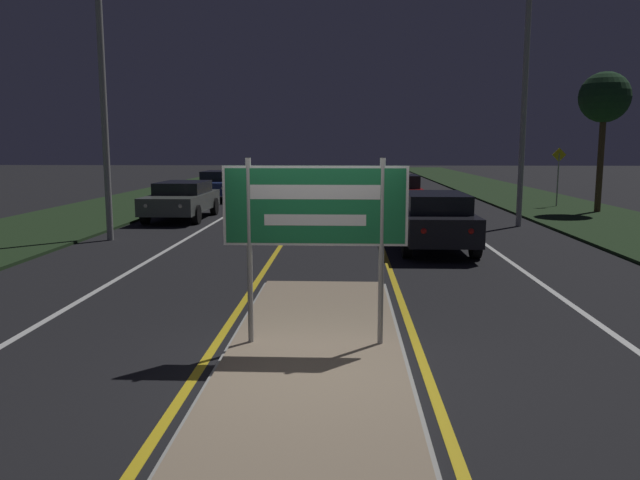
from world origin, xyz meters
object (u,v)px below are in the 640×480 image
car_receding_0 (434,219)px  car_approaching_0 (182,199)px  warning_sign (558,171)px  streetlight_right_near (527,49)px  car_receding_2 (388,178)px  highway_sign (315,213)px  car_approaching_1 (220,185)px  car_receding_1 (398,190)px

car_receding_0 → car_approaching_0: 10.46m
warning_sign → streetlight_right_near: bearing=-117.6°
car_receding_0 → car_receding_2: 20.34m
warning_sign → car_approaching_0: bearing=-162.4°
car_receding_2 → warning_sign: warning_sign is taller
highway_sign → car_approaching_0: 15.73m
streetlight_right_near → car_approaching_1: size_ratio=2.19×
car_receding_2 → car_approaching_0: (-8.42, -13.94, -0.05)m
car_approaching_0 → warning_sign: warning_sign is taller
highway_sign → car_receding_0: size_ratio=0.52×
streetlight_right_near → warning_sign: streetlight_right_near is taller
streetlight_right_near → car_approaching_0: bearing=172.0°
car_approaching_0 → car_receding_2: bearing=58.9°
car_receding_1 → warning_sign: bearing=1.0°
car_approaching_1 → warning_sign: size_ratio=1.72×
car_receding_0 → warning_sign: 13.14m
warning_sign → car_receding_1: bearing=-179.0°
streetlight_right_near → car_approaching_0: size_ratio=1.98×
streetlight_right_near → car_receding_2: 16.69m
streetlight_right_near → car_receding_2: streetlight_right_near is taller
car_receding_1 → car_approaching_1: 9.17m
car_receding_0 → car_receding_2: (0.15, 20.34, 0.00)m
car_receding_0 → car_approaching_1: bearing=120.4°
car_receding_1 → car_approaching_1: (-8.49, 3.46, 0.01)m
car_approaching_0 → warning_sign: 15.88m
highway_sign → car_approaching_0: bearing=110.9°
highway_sign → car_receding_2: 28.75m
car_approaching_0 → streetlight_right_near: bearing=-8.0°
car_receding_2 → streetlight_right_near: bearing=-77.9°
streetlight_right_near → warning_sign: size_ratio=3.77×
highway_sign → car_receding_0: 8.73m
car_receding_1 → car_approaching_0: bearing=-150.5°
streetlight_right_near → car_receding_1: bearing=119.0°
car_receding_2 → warning_sign: bearing=-53.8°
car_receding_1 → warning_sign: size_ratio=1.72×
car_receding_2 → car_approaching_1: bearing=-146.1°
streetlight_right_near → car_approaching_0: 12.87m
car_receding_2 → car_approaching_1: (-8.66, -5.81, -0.02)m
streetlight_right_near → car_receding_0: bearing=-126.3°
car_approaching_0 → car_receding_1: bearing=29.5°
car_approaching_0 → car_approaching_1: bearing=91.7°
car_receding_1 → streetlight_right_near: bearing=-61.0°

